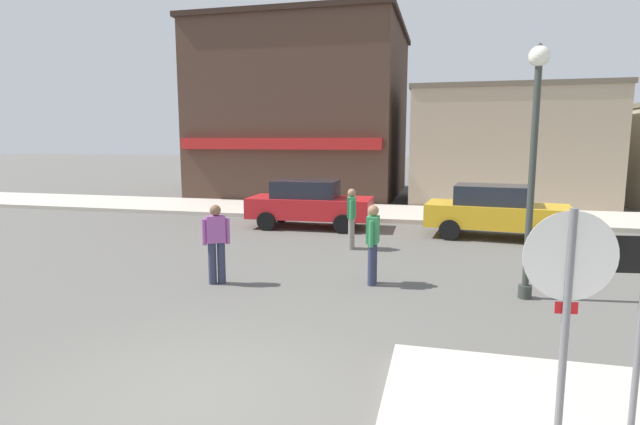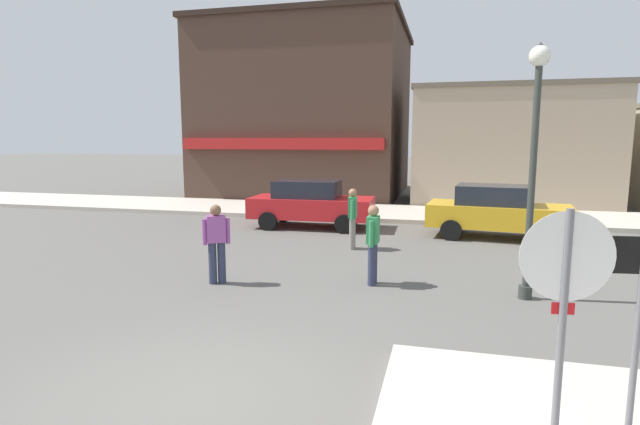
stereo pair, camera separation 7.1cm
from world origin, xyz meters
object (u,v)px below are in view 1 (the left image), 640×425
object	(u,v)px
stop_sign	(568,295)
parked_car_second	(495,211)
lamp_post	(534,136)
pedestrian_kerb_side	(373,242)
pedestrian_crossing_near	(216,241)
pedestrian_crossing_far	(352,217)
parked_car_nearest	(309,203)

from	to	relation	value
stop_sign	parked_car_second	size ratio (longest dim) A/B	0.55
lamp_post	pedestrian_kerb_side	world-z (taller)	lamp_post
pedestrian_crossing_near	lamp_post	bearing A→B (deg)	4.86
lamp_post	pedestrian_kerb_side	distance (m)	3.54
lamp_post	pedestrian_kerb_side	bearing A→B (deg)	175.89
stop_sign	pedestrian_kerb_side	size ratio (longest dim) A/B	1.43
stop_sign	pedestrian_crossing_far	bearing A→B (deg)	113.04
parked_car_second	pedestrian_crossing_far	size ratio (longest dim) A/B	2.59
parked_car_nearest	pedestrian_crossing_far	xyz separation A→B (m)	(1.94, -2.86, 0.06)
parked_car_nearest	pedestrian_crossing_near	bearing A→B (deg)	-90.89
parked_car_second	parked_car_nearest	bearing A→B (deg)	176.45
stop_sign	pedestrian_crossing_far	world-z (taller)	stop_sign
pedestrian_crossing_far	pedestrian_kerb_side	size ratio (longest dim) A/B	1.00
parked_car_nearest	pedestrian_crossing_near	distance (m)	6.71
pedestrian_kerb_side	parked_car_second	bearing A→B (deg)	63.36
pedestrian_kerb_side	pedestrian_crossing_near	bearing A→B (deg)	-166.96
parked_car_second	pedestrian_kerb_side	distance (m)	6.32
parked_car_second	pedestrian_crossing_far	bearing A→B (deg)	-146.90
parked_car_nearest	pedestrian_crossing_far	world-z (taller)	pedestrian_crossing_far
pedestrian_crossing_far	pedestrian_kerb_side	xyz separation A→B (m)	(1.01, -3.14, 0.00)
stop_sign	pedestrian_kerb_side	bearing A→B (deg)	116.18
stop_sign	pedestrian_crossing_near	xyz separation A→B (m)	(-5.50, 4.27, -0.65)
parked_car_nearest	parked_car_second	size ratio (longest dim) A/B	0.97
stop_sign	lamp_post	world-z (taller)	lamp_post
pedestrian_crossing_near	pedestrian_crossing_far	size ratio (longest dim) A/B	1.00
lamp_post	parked_car_nearest	size ratio (longest dim) A/B	1.12
parked_car_second	pedestrian_crossing_near	xyz separation A→B (m)	(-5.89, -6.35, 0.06)
stop_sign	parked_car_second	xyz separation A→B (m)	(0.38, 10.62, -0.71)
stop_sign	lamp_post	distance (m)	5.00
parked_car_nearest	pedestrian_kerb_side	bearing A→B (deg)	-63.84
pedestrian_crossing_far	lamp_post	bearing A→B (deg)	-40.97
parked_car_second	pedestrian_crossing_near	size ratio (longest dim) A/B	2.59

